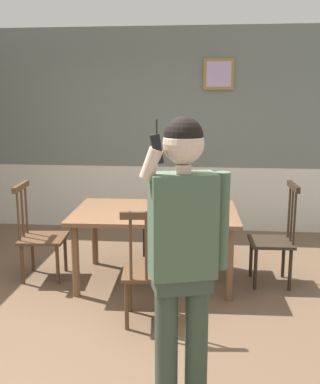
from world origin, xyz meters
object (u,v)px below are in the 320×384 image
Objects in this scene: dining_table at (155,218)px; chair_opposite_corner at (147,270)px; chair_near_window at (161,216)px; chair_at_table_head at (275,238)px; chair_by_doorway at (39,235)px; person_figure at (184,247)px.

dining_table is 0.95m from chair_opposite_corner.
chair_at_table_head is at bearing 145.56° from chair_near_window.
chair_near_window is 0.95× the size of chair_opposite_corner.
chair_by_doorway is 0.97× the size of chair_at_table_head.
chair_opposite_corner is at bearing 49.81° from chair_by_doorway.
chair_at_table_head is at bearing -129.00° from person_figure.
person_figure is at bearing 99.19° from chair_near_window.
chair_near_window is 0.95× the size of chair_by_doorway.
dining_table is 1.23m from chair_at_table_head.
person_figure is (1.61, -1.94, 0.56)m from chair_by_doorway.
chair_at_table_head reaches higher than chair_opposite_corner.
dining_table is 2.06m from person_figure.
chair_near_window is at bearing 91.89° from dining_table.
dining_table is 0.96m from chair_near_window.
person_figure is (-0.83, -2.03, 0.55)m from chair_at_table_head.
dining_table is at bearing 87.16° from chair_by_doorway.
chair_at_table_head is at bearing 87.12° from chair_by_doorway.
dining_table is 1.76× the size of chair_near_window.
chair_opposite_corner reaches higher than chair_near_window.
chair_at_table_head is 1.04× the size of chair_opposite_corner.
chair_opposite_corner is at bearing -88.23° from person_figure.
person_figure is (0.36, -1.06, 0.57)m from chair_opposite_corner.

